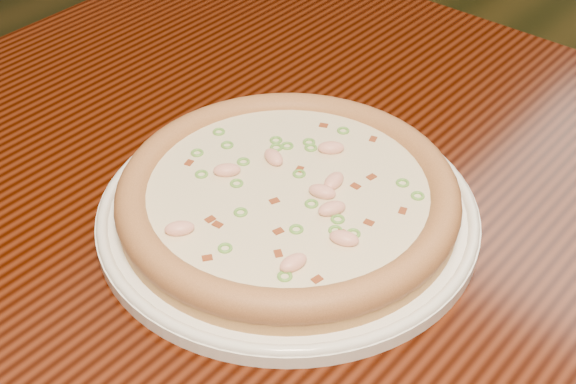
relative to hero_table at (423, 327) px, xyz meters
The scene contains 4 objects.
ground 0.86m from the hero_table, 110.83° to the left, with size 9.00×9.00×0.00m, color black.
hero_table is the anchor object (origin of this frame).
plate 0.17m from the hero_table, 157.38° to the right, with size 0.33×0.33×0.02m.
pizza 0.18m from the hero_table, 157.34° to the right, with size 0.30×0.30×0.03m.
Camera 1 is at (0.42, -0.99, 1.21)m, focal length 50.00 mm.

